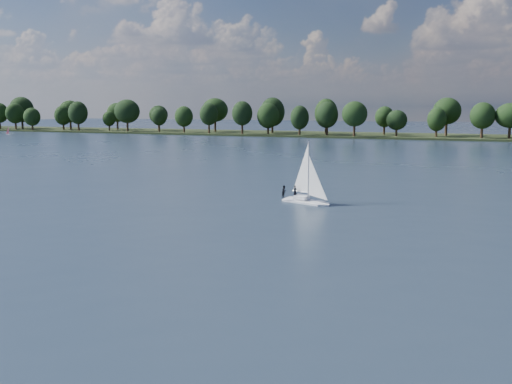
# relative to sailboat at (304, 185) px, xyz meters

# --- Properties ---
(ground) EXTENTS (700.00, 700.00, 0.00)m
(ground) POSITION_rel_sailboat_xyz_m (-10.96, 51.89, -2.26)
(ground) COLOR #233342
(ground) RESTS_ON ground
(far_shore) EXTENTS (660.00, 40.00, 1.50)m
(far_shore) POSITION_rel_sailboat_xyz_m (-10.96, 163.89, -2.26)
(far_shore) COLOR black
(far_shore) RESTS_ON ground
(sailboat) EXTENTS (6.37, 3.78, 8.10)m
(sailboat) POSITION_rel_sailboat_xyz_m (0.00, 0.00, 0.00)
(sailboat) COLOR white
(sailboat) RESTS_ON ground
(dinghy_pink) EXTENTS (2.52, 1.37, 3.81)m
(dinghy_pink) POSITION_rel_sailboat_xyz_m (-167.39, 118.17, -1.36)
(dinghy_pink) COLOR white
(dinghy_pink) RESTS_ON ground
(pontoon) EXTENTS (4.31, 2.74, 0.50)m
(pontoon) POSITION_rel_sailboat_xyz_m (-181.73, 148.28, -2.26)
(pontoon) COLOR #56595B
(pontoon) RESTS_ON ground
(treeline) EXTENTS (563.32, 74.16, 17.92)m
(treeline) POSITION_rel_sailboat_xyz_m (-19.68, 160.19, 5.86)
(treeline) COLOR black
(treeline) RESTS_ON ground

